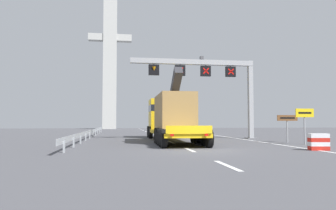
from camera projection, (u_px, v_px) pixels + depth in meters
The scene contains 10 objects.
ground at pixel (200, 150), 16.96m from camera, with size 112.00×112.00×0.00m, color #4C4C51.
lane_markings at pixel (152, 134), 38.65m from camera, with size 0.20×58.67×0.01m.
edge_line_right at pixel (232, 138), 29.72m from camera, with size 0.20×63.00×0.01m, color silver.
overhead_lane_gantry at pixel (209, 75), 27.86m from camera, with size 11.32×0.90×7.36m.
heavy_haul_truck_yellow at pixel (169, 116), 25.65m from camera, with size 3.14×14.09×5.30m.
exit_sign_yellow at pixel (305, 118), 21.09m from camera, with size 1.31×0.15×2.43m.
tourist_info_sign_brown at pixel (287, 121), 23.27m from camera, with size 1.61×0.15×2.03m.
crash_barrier_striped at pixel (319, 142), 16.87m from camera, with size 1.06×0.64×0.90m.
guardrail_left at pixel (91, 132), 29.56m from camera, with size 0.13×31.55×0.76m.
bridge_pylon_distant at pixel (110, 53), 65.82m from camera, with size 9.00×2.00×30.98m.
Camera 1 is at (-4.21, -16.63, 1.56)m, focal length 33.41 mm.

